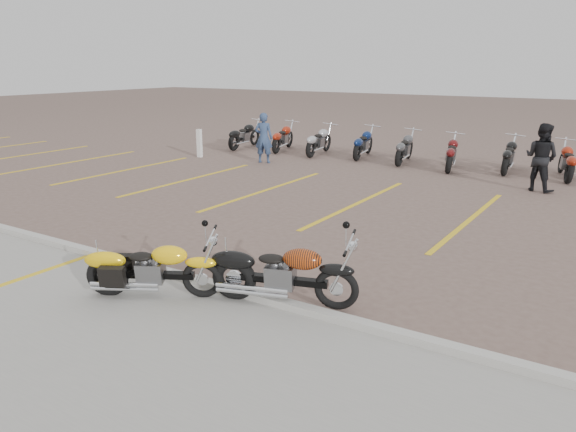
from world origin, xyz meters
name	(u,v)px	position (x,y,z in m)	size (l,w,h in m)	color
ground	(263,248)	(0.00, 0.00, 0.00)	(100.00, 100.00, 0.00)	#735C52
concrete_apron	(46,349)	(0.00, -4.50, 0.01)	(60.00, 5.00, 0.01)	#9E9B93
curb	(189,279)	(0.00, -2.00, 0.06)	(60.00, 0.18, 0.12)	#ADAAA3
parking_stripes	(358,203)	(0.00, 4.00, 0.00)	(38.00, 5.50, 0.01)	gold
yellow_cruiser	(151,270)	(-0.07, -2.69, 0.41)	(1.81, 1.06, 0.82)	black
flame_cruiser	(281,275)	(1.65, -1.91, 0.43)	(2.06, 0.76, 0.87)	black
person_a	(264,138)	(-5.19, 7.46, 0.84)	(0.62, 0.40, 1.69)	navy
person_b	(541,157)	(3.43, 7.84, 0.90)	(0.87, 0.68, 1.79)	black
bollard	(199,143)	(-7.80, 7.17, 0.50)	(0.15, 0.15, 1.00)	silver
bg_bike_row	(479,153)	(1.30, 9.98, 0.55)	(19.14, 2.08, 1.10)	black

